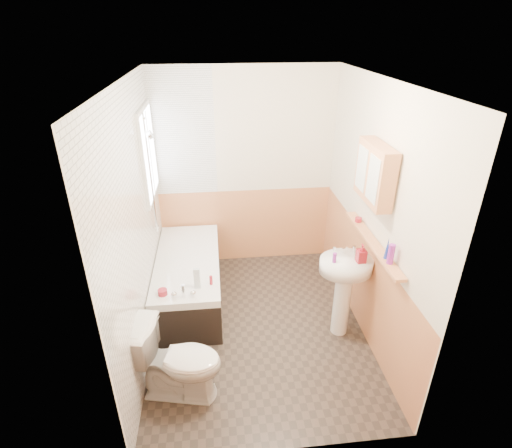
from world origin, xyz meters
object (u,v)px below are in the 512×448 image
(pine_shelf, at_px, (372,242))
(toilet, at_px, (178,361))
(bathtub, at_px, (189,278))
(medicine_cabinet, at_px, (375,173))
(sink, at_px, (344,281))

(pine_shelf, bearing_deg, toilet, -163.17)
(bathtub, xyz_separation_m, medicine_cabinet, (1.74, -0.69, 1.45))
(pine_shelf, xyz_separation_m, medicine_cabinet, (-0.03, 0.10, 0.64))
(bathtub, relative_size, toilet, 2.15)
(sink, bearing_deg, bathtub, 154.47)
(medicine_cabinet, bearing_deg, bathtub, 158.45)
(medicine_cabinet, bearing_deg, sink, -168.48)
(pine_shelf, relative_size, medicine_cabinet, 2.17)
(bathtub, distance_m, medicine_cabinet, 2.37)
(sink, distance_m, pine_shelf, 0.51)
(pine_shelf, bearing_deg, bathtub, 156.13)
(bathtub, bearing_deg, sink, -24.73)
(toilet, distance_m, pine_shelf, 2.02)
(sink, bearing_deg, toilet, -160.10)
(bathtub, bearing_deg, medicine_cabinet, -21.55)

